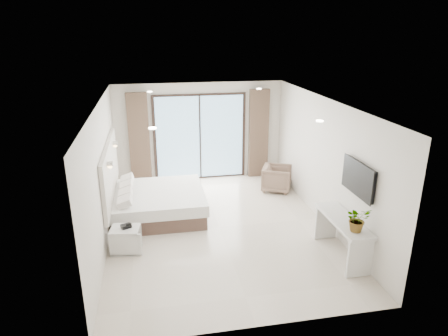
# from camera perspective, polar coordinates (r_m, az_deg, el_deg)

# --- Properties ---
(ground) EXTENTS (6.20, 6.20, 0.00)m
(ground) POSITION_cam_1_polar(r_m,az_deg,el_deg) (8.71, -0.67, -8.45)
(ground) COLOR beige
(ground) RESTS_ON ground
(room_shell) EXTENTS (4.62, 6.22, 2.72)m
(room_shell) POSITION_cam_1_polar(r_m,az_deg,el_deg) (8.83, -2.90, 3.01)
(room_shell) COLOR silver
(room_shell) RESTS_ON ground
(bed) EXTENTS (2.06, 1.96, 0.71)m
(bed) POSITION_cam_1_polar(r_m,az_deg,el_deg) (9.24, -9.47, -4.95)
(bed) COLOR brown
(bed) RESTS_ON ground
(nightstand) EXTENTS (0.60, 0.52, 0.49)m
(nightstand) POSITION_cam_1_polar(r_m,az_deg,el_deg) (7.96, -13.84, -9.92)
(nightstand) COLOR silver
(nightstand) RESTS_ON ground
(phone) EXTENTS (0.22, 0.20, 0.06)m
(phone) POSITION_cam_1_polar(r_m,az_deg,el_deg) (7.85, -13.82, -8.07)
(phone) COLOR black
(phone) RESTS_ON nightstand
(console_desk) EXTENTS (0.47, 1.51, 0.77)m
(console_desk) POSITION_cam_1_polar(r_m,az_deg,el_deg) (7.76, 16.58, -8.39)
(console_desk) COLOR silver
(console_desk) RESTS_ON ground
(plant) EXTENTS (0.42, 0.46, 0.35)m
(plant) POSITION_cam_1_polar(r_m,az_deg,el_deg) (7.23, 18.49, -7.30)
(plant) COLOR #33662D
(plant) RESTS_ON console_desk
(armchair) EXTENTS (0.89, 0.92, 0.73)m
(armchair) POSITION_cam_1_polar(r_m,az_deg,el_deg) (10.56, 7.55, -1.31)
(armchair) COLOR #7D6051
(armchair) RESTS_ON ground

